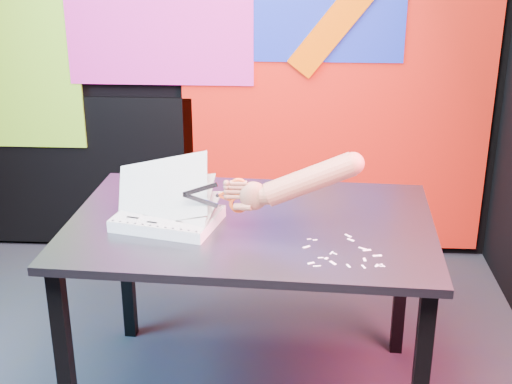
{
  "coord_description": "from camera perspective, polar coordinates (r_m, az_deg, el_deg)",
  "views": [
    {
      "loc": [
        0.45,
        -2.14,
        1.78
      ],
      "look_at": [
        0.31,
        0.17,
        0.87
      ],
      "focal_mm": 50.0,
      "sensor_mm": 36.0,
      "label": 1
    }
  ],
  "objects": [
    {
      "name": "printout_stack",
      "position": [
        2.53,
        -7.08,
        -1.99
      ],
      "size": [
        0.39,
        0.33,
        0.27
      ],
      "rotation": [
        0.0,
        0.0,
        -0.24
      ],
      "color": "silver",
      "rests_on": "work_table"
    },
    {
      "name": "work_table",
      "position": [
        2.58,
        -0.42,
        -3.98
      ],
      "size": [
        1.34,
        0.93,
        0.75
      ],
      "rotation": [
        0.0,
        0.0,
        -0.05
      ],
      "color": "black",
      "rests_on": "ground"
    },
    {
      "name": "paper_clippings",
      "position": [
        2.32,
        7.33,
        -4.98
      ],
      "size": [
        0.26,
        0.25,
        0.0
      ],
      "color": "white",
      "rests_on": "work_table"
    },
    {
      "name": "backdrop",
      "position": [
        3.71,
        -2.74,
        8.67
      ],
      "size": [
        2.88,
        0.05,
        2.08
      ],
      "color": "red",
      "rests_on": "ground"
    },
    {
      "name": "hand_forearm",
      "position": [
        2.38,
        3.56,
        0.81
      ],
      "size": [
        0.46,
        0.08,
        0.21
      ],
      "rotation": [
        0.0,
        0.0,
        0.0
      ],
      "color": "brown",
      "rests_on": "work_table"
    },
    {
      "name": "room",
      "position": [
        2.23,
        -8.42,
        10.15
      ],
      "size": [
        3.01,
        3.01,
        2.71
      ],
      "color": "#23252E",
      "rests_on": "ground"
    },
    {
      "name": "scissors",
      "position": [
        2.41,
        -1.78,
        -0.28
      ],
      "size": [
        0.22,
        0.01,
        0.13
      ],
      "rotation": [
        0.0,
        0.0,
        0.0
      ],
      "color": "#B5B5B5",
      "rests_on": "printout_stack"
    }
  ]
}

